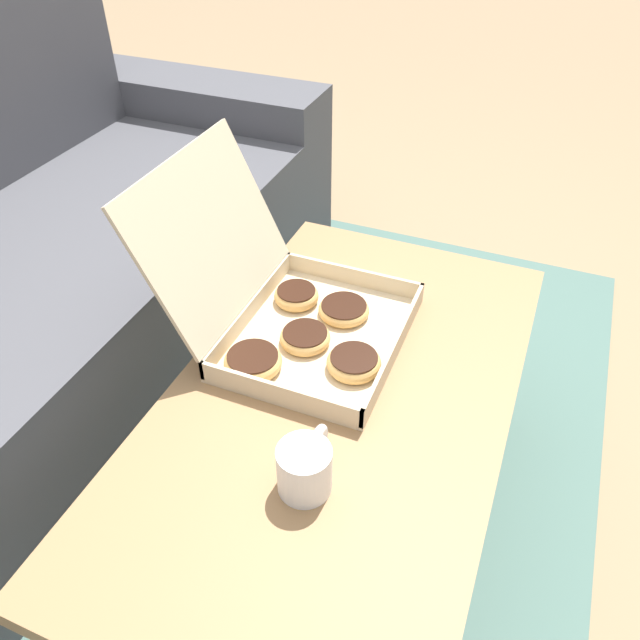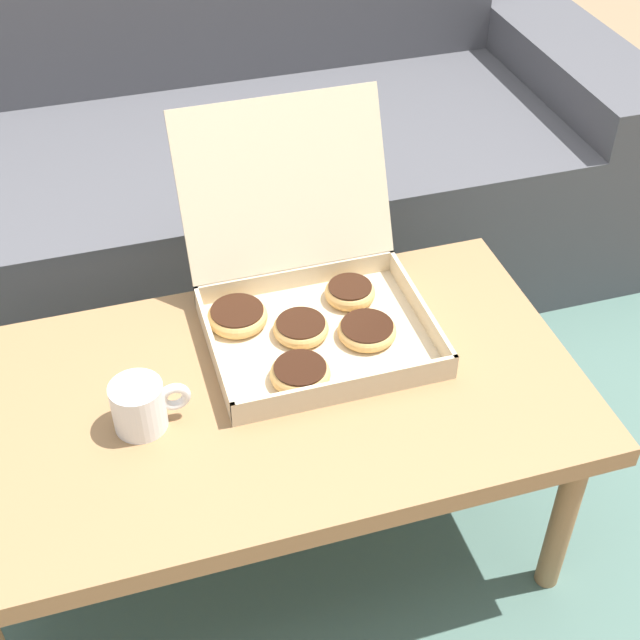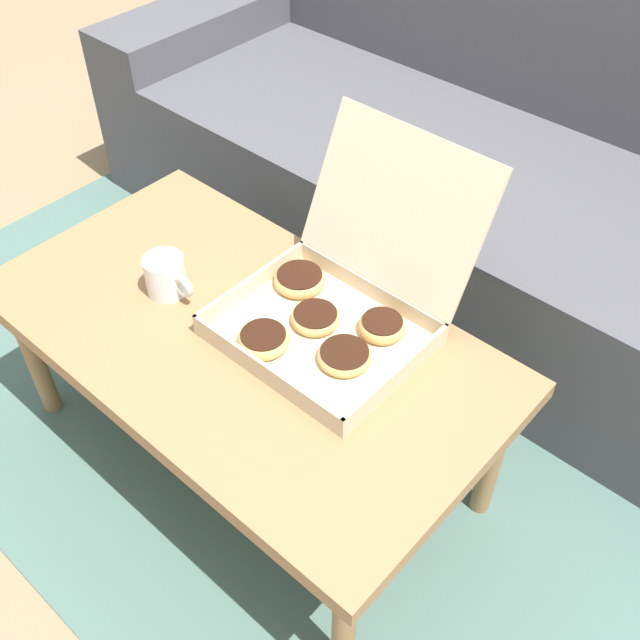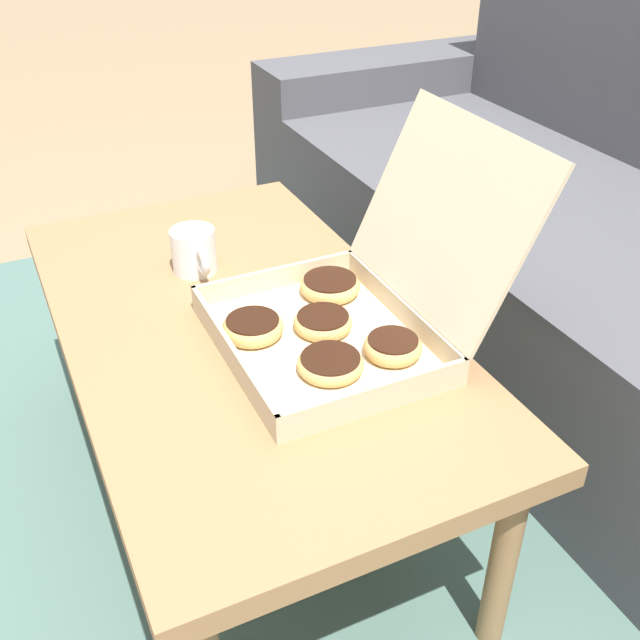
% 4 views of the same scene
% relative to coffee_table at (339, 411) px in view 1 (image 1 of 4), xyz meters
% --- Properties ---
extents(ground_plane, '(12.00, 12.00, 0.00)m').
position_rel_coffee_table_xyz_m(ground_plane, '(0.00, 0.13, -0.39)').
color(ground_plane, '#937756').
extents(area_rug, '(2.49, 1.94, 0.01)m').
position_rel_coffee_table_xyz_m(area_rug, '(0.00, 0.43, -0.38)').
color(area_rug, '#4C6B60').
rests_on(area_rug, ground_plane).
extents(coffee_table, '(1.09, 0.60, 0.43)m').
position_rel_coffee_table_xyz_m(coffee_table, '(0.00, 0.00, 0.00)').
color(coffee_table, '#997047').
rests_on(coffee_table, ground_plane).
extents(pastry_box, '(0.39, 0.45, 0.34)m').
position_rel_coffee_table_xyz_m(pastry_box, '(0.12, 0.15, 0.10)').
color(pastry_box, beige).
rests_on(pastry_box, coffee_table).
extents(coffee_mug, '(0.13, 0.09, 0.09)m').
position_rel_coffee_table_xyz_m(coffee_mug, '(-0.20, -0.02, 0.09)').
color(coffee_mug, white).
rests_on(coffee_mug, coffee_table).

